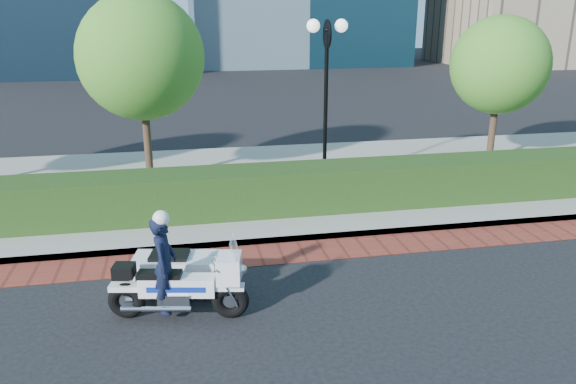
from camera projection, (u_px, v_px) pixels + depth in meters
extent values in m
plane|color=black|center=(344.00, 284.00, 9.79)|extent=(120.00, 120.00, 0.00)
cube|color=maroon|center=(322.00, 250.00, 11.19)|extent=(60.00, 1.00, 0.01)
cube|color=gray|center=(281.00, 182.00, 15.37)|extent=(60.00, 8.00, 0.15)
cube|color=black|center=(300.00, 188.00, 12.95)|extent=(18.00, 1.20, 1.00)
cylinder|color=black|center=(324.00, 180.00, 14.73)|extent=(0.30, 0.30, 0.30)
cylinder|color=black|center=(326.00, 110.00, 14.16)|extent=(0.10, 0.10, 3.70)
cylinder|color=black|center=(327.00, 34.00, 13.59)|extent=(0.04, 0.70, 0.70)
sphere|color=white|center=(313.00, 26.00, 13.46)|extent=(0.32, 0.32, 0.32)
sphere|color=white|center=(341.00, 26.00, 13.59)|extent=(0.32, 0.32, 0.32)
cylinder|color=#332319|center=(148.00, 142.00, 14.83)|extent=(0.20, 0.20, 2.17)
sphere|color=#36721C|center=(141.00, 57.00, 14.14)|extent=(3.20, 3.20, 3.20)
cylinder|color=#332319|center=(492.00, 131.00, 16.71)|extent=(0.20, 0.20, 1.92)
sphere|color=#36721C|center=(500.00, 65.00, 16.11)|extent=(2.80, 2.80, 2.80)
torus|color=black|center=(127.00, 300.00, 8.65)|extent=(0.61, 0.29, 0.59)
torus|color=black|center=(230.00, 300.00, 8.65)|extent=(0.61, 0.29, 0.59)
cube|color=white|center=(178.00, 285.00, 8.57)|extent=(1.19, 0.50, 0.30)
cube|color=silver|center=(176.00, 298.00, 8.64)|extent=(0.55, 0.44, 0.25)
cube|color=white|center=(229.00, 268.00, 8.48)|extent=(0.44, 0.55, 0.40)
cube|color=silver|center=(234.00, 249.00, 8.39)|extent=(0.19, 0.46, 0.35)
cube|color=black|center=(159.00, 275.00, 8.52)|extent=(0.71, 0.39, 0.09)
cube|color=black|center=(124.00, 271.00, 8.49)|extent=(0.36, 0.34, 0.20)
cube|color=white|center=(176.00, 270.00, 9.32)|extent=(1.47, 0.88, 0.49)
cube|color=black|center=(169.00, 255.00, 9.24)|extent=(0.70, 0.56, 0.07)
torus|color=black|center=(176.00, 271.00, 9.80)|extent=(0.46, 0.23, 0.44)
imported|color=black|center=(164.00, 265.00, 8.46)|extent=(0.47, 0.62, 1.53)
sphere|color=white|center=(161.00, 218.00, 8.23)|extent=(0.25, 0.25, 0.25)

